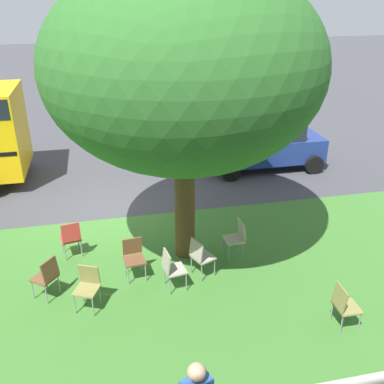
% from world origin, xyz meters
% --- Properties ---
extents(ground, '(80.00, 80.00, 0.00)m').
position_xyz_m(ground, '(0.00, 0.00, 0.00)').
color(ground, '#424247').
extents(grass_verge, '(48.00, 6.00, 0.01)m').
position_xyz_m(grass_verge, '(0.00, 3.20, 0.00)').
color(grass_verge, '#3D752D').
rests_on(grass_verge, ground).
extents(street_tree, '(5.37, 5.37, 6.14)m').
position_xyz_m(street_tree, '(-1.40, 2.21, 4.14)').
color(street_tree, brown).
rests_on(street_tree, ground).
extents(chair_0, '(0.45, 0.44, 0.88)m').
position_xyz_m(chair_0, '(-2.51, 2.54, 0.52)').
color(chair_0, '#ADA393').
rests_on(chair_0, ground).
extents(chair_1, '(0.48, 0.47, 0.88)m').
position_xyz_m(chair_1, '(-0.88, 3.41, 0.52)').
color(chair_1, '#ADA393').
rests_on(chair_1, ground).
extents(chair_2, '(0.55, 0.55, 0.88)m').
position_xyz_m(chair_2, '(-1.54, 3.12, 0.52)').
color(chair_2, '#ADA393').
rests_on(chair_2, ground).
extents(chair_3, '(0.46, 0.46, 0.88)m').
position_xyz_m(chair_3, '(-0.19, 2.83, 0.52)').
color(chair_3, brown).
rests_on(chair_3, ground).
extents(chair_4, '(0.55, 0.55, 0.88)m').
position_xyz_m(chair_4, '(0.74, 3.63, 0.52)').
color(chair_4, olive).
rests_on(chair_4, ground).
extents(chair_5, '(0.58, 0.58, 0.88)m').
position_xyz_m(chair_5, '(1.51, 3.17, 0.52)').
color(chair_5, brown).
rests_on(chair_5, ground).
extents(chair_6, '(0.43, 0.43, 0.88)m').
position_xyz_m(chair_6, '(-3.64, 5.15, 0.52)').
color(chair_6, olive).
rests_on(chair_6, ground).
extents(chair_7, '(0.50, 0.50, 0.88)m').
position_xyz_m(chair_7, '(1.10, 1.80, 0.52)').
color(chair_7, '#B7332D').
rests_on(chair_7, ground).
extents(parked_car, '(3.70, 1.92, 1.65)m').
position_xyz_m(parked_car, '(-5.05, -2.39, 0.84)').
color(parked_car, navy).
rests_on(parked_car, ground).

